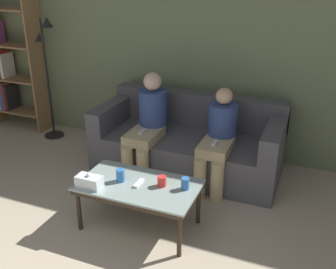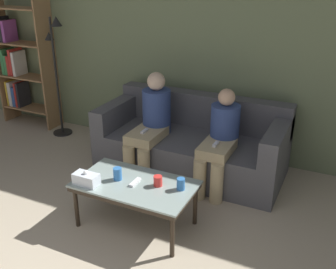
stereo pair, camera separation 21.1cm
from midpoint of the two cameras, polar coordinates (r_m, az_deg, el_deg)
name	(u,v)px [view 1 (the left image)]	position (r m, az deg, el deg)	size (l,w,h in m)	color
wall_back	(206,47)	(4.67, 4.27, 12.50)	(12.00, 0.06, 2.60)	#707F5B
couch	(189,143)	(4.49, 1.75, -1.31)	(2.06, 0.93, 0.81)	#515156
coffee_table	(139,188)	(3.46, -6.02, -7.80)	(1.04, 0.59, 0.43)	#8C9E99
cup_near_left	(185,184)	(3.33, 0.68, -7.16)	(0.07, 0.07, 0.10)	#3372BF
cup_near_right	(120,175)	(3.48, -8.66, -5.90)	(0.08, 0.08, 0.11)	#3372BF
cup_far_center	(162,181)	(3.38, -2.70, -6.81)	(0.08, 0.08, 0.09)	red
tissue_box	(89,181)	(3.45, -13.11, -6.66)	(0.22, 0.12, 0.13)	silver
game_remote	(139,183)	(3.43, -6.06, -7.05)	(0.04, 0.15, 0.02)	white
bookshelf	(7,66)	(6.05, -23.21, 9.17)	(0.86, 0.32, 1.88)	#9E754C
standing_lamp	(47,66)	(5.39, -18.21, 9.37)	(0.31, 0.26, 1.59)	black
seated_person_left_end	(149,122)	(4.33, -4.23, 1.83)	(0.32, 0.70, 1.12)	tan
seated_person_mid_left	(219,137)	(4.07, 5.91, -0.36)	(0.31, 0.67, 1.04)	tan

